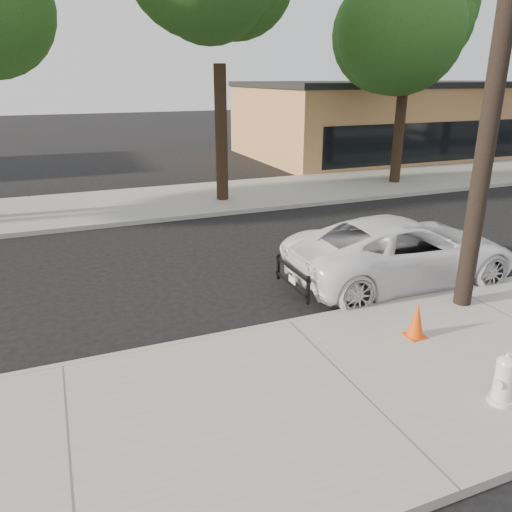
{
  "coord_description": "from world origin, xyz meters",
  "views": [
    {
      "loc": [
        -3.73,
        -9.65,
        4.47
      ],
      "look_at": [
        -0.11,
        -0.72,
        1.0
      ],
      "focal_mm": 35.0,
      "sensor_mm": 36.0,
      "label": 1
    }
  ],
  "objects_px": {
    "utility_pole": "(499,63)",
    "traffic_cone": "(417,320)",
    "fire_hydrant": "(504,380)",
    "police_cruiser": "(402,250)"
  },
  "relations": [
    {
      "from": "utility_pole",
      "to": "fire_hydrant",
      "type": "relative_size",
      "value": 12.27
    },
    {
      "from": "fire_hydrant",
      "to": "traffic_cone",
      "type": "relative_size",
      "value": 1.13
    },
    {
      "from": "utility_pole",
      "to": "traffic_cone",
      "type": "relative_size",
      "value": 13.83
    },
    {
      "from": "utility_pole",
      "to": "police_cruiser",
      "type": "bearing_deg",
      "value": 96.75
    },
    {
      "from": "police_cruiser",
      "to": "fire_hydrant",
      "type": "xyz_separation_m",
      "value": [
        -1.71,
        -4.49,
        -0.24
      ]
    },
    {
      "from": "utility_pole",
      "to": "police_cruiser",
      "type": "height_order",
      "value": "utility_pole"
    },
    {
      "from": "utility_pole",
      "to": "police_cruiser",
      "type": "relative_size",
      "value": 1.68
    },
    {
      "from": "traffic_cone",
      "to": "police_cruiser",
      "type": "bearing_deg",
      "value": 57.56
    },
    {
      "from": "fire_hydrant",
      "to": "traffic_cone",
      "type": "xyz_separation_m",
      "value": [
        0.12,
        1.99,
        -0.04
      ]
    },
    {
      "from": "utility_pole",
      "to": "fire_hydrant",
      "type": "distance_m",
      "value": 5.37
    }
  ]
}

